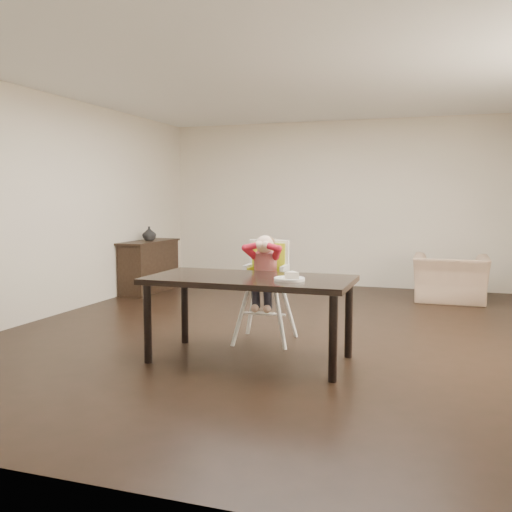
{
  "coord_description": "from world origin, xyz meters",
  "views": [
    {
      "loc": [
        1.59,
        -5.83,
        1.44
      ],
      "look_at": [
        -0.16,
        -0.66,
        0.89
      ],
      "focal_mm": 40.0,
      "sensor_mm": 36.0,
      "label": 1
    }
  ],
  "objects": [
    {
      "name": "sideboard",
      "position": [
        -2.78,
        1.93,
        0.4
      ],
      "size": [
        0.44,
        1.26,
        0.79
      ],
      "color": "black",
      "rests_on": "ground"
    },
    {
      "name": "vase",
      "position": [
        -2.78,
        1.95,
        0.9
      ],
      "size": [
        0.25,
        0.26,
        0.21
      ],
      "primitive_type": "imported",
      "rotation": [
        0.0,
        0.0,
        -0.21
      ],
      "color": "#99999E",
      "rests_on": "sideboard"
    },
    {
      "name": "high_chair",
      "position": [
        -0.13,
        -0.43,
        0.76
      ],
      "size": [
        0.47,
        0.47,
        1.08
      ],
      "rotation": [
        0.0,
        0.0,
        0.06
      ],
      "color": "white",
      "rests_on": "ground"
    },
    {
      "name": "room_walls",
      "position": [
        0.0,
        0.0,
        1.86
      ],
      "size": [
        6.02,
        7.02,
        2.71
      ],
      "color": "beige",
      "rests_on": "ground"
    },
    {
      "name": "plate",
      "position": [
        0.34,
        -1.23,
        0.78
      ],
      "size": [
        0.3,
        0.3,
        0.07
      ],
      "rotation": [
        0.0,
        0.0,
        -0.17
      ],
      "color": "white",
      "rests_on": "dining_table"
    },
    {
      "name": "armchair",
      "position": [
        1.64,
        2.52,
        0.43
      ],
      "size": [
        1.0,
        0.65,
        0.87
      ],
      "primitive_type": "imported",
      "rotation": [
        0.0,
        0.0,
        3.15
      ],
      "color": "tan",
      "rests_on": "ground"
    },
    {
      "name": "dining_table",
      "position": [
        -0.06,
        -1.13,
        0.67
      ],
      "size": [
        1.8,
        0.9,
        0.75
      ],
      "color": "black",
      "rests_on": "ground"
    },
    {
      "name": "ground",
      "position": [
        0.0,
        0.0,
        0.0
      ],
      "size": [
        7.0,
        7.0,
        0.0
      ],
      "primitive_type": "plane",
      "color": "black",
      "rests_on": "ground"
    }
  ]
}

